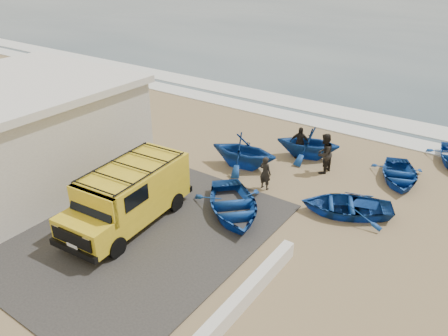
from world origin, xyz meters
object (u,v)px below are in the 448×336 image
Objects in this scene: fisherman_middle at (324,153)px; boat_far_left at (308,142)px; parapet at (240,301)px; boat_mid_right at (399,175)px; boat_near_right at (346,205)px; boat_mid_left at (244,151)px; boat_near_left at (233,205)px; fisherman_front at (265,173)px; fisherman_back at (300,143)px; van at (129,194)px; building at (11,133)px.

boat_far_left is at bearing -123.41° from fisherman_middle.
boat_mid_right is at bearing 81.40° from parapet.
boat_mid_right is at bearing 115.67° from fisherman_middle.
parapet is 10.74m from boat_far_left.
boat_near_right is (0.61, 6.57, 0.08)m from parapet.
boat_mid_left is at bearing -126.87° from boat_near_right.
boat_near_left is 2.48m from fisherman_front.
fisherman_middle is (-3.13, -1.12, 0.62)m from boat_mid_right.
fisherman_front is (-3.57, -0.12, 0.39)m from boat_near_right.
boat_far_left is (2.01, 2.69, -0.05)m from boat_mid_left.
fisherman_middle is 1.77m from fisherman_back.
van reaches higher than fisherman_middle.
fisherman_middle reaches higher than boat_mid_right.
parapet is 1.73× the size of boat_near_right.
van is 3.96m from boat_near_left.
boat_near_right is at bearing 44.32° from fisherman_middle.
fisherman_middle is at bearing 179.35° from boat_mid_right.
parapet is at bearing -4.58° from building.
boat_mid_right is at bearing -11.89° from fisherman_back.
building is at bearing 122.79° from boat_mid_left.
boat_near_right is at bearing -172.31° from fisherman_front.
parapet is at bearing -31.01° from boat_near_right.
building is 12.68m from parapet.
boat_mid_left is 1.99× the size of fisherman_back.
boat_mid_right is (7.35, 9.07, -0.89)m from van.
boat_mid_left is at bearing -54.39° from boat_far_left.
fisherman_front is at bearing 45.26° from boat_near_left.
fisherman_front is at bearing -113.73° from boat_near_right.
van reaches higher than parapet.
fisherman_middle reaches higher than fisherman_front.
fisherman_back is at bearing -109.66° from fisherman_middle.
boat_mid_left is (0.94, 6.30, -0.38)m from van.
fisherman_back reaches higher than parapet.
boat_near_left is 6.36m from boat_far_left.
boat_mid_left reaches higher than boat_near_left.
boat_far_left is at bearing -86.18° from fisherman_front.
boat_far_left is 2.01× the size of fisherman_front.
fisherman_back is at bearing -81.29° from fisherman_front.
building is at bearing -46.97° from fisherman_middle.
building reaches higher than fisherman_middle.
fisherman_front is (2.81, 5.10, -0.47)m from van.
building is 13.52m from boat_far_left.
boat_mid_left is at bearing 77.01° from van.
boat_far_left is 1.88× the size of fisherman_back.
boat_far_left is (2.95, 8.99, -0.42)m from van.
boat_mid_right is at bearing 33.80° from building.
parapet is at bearing -88.93° from fisherman_back.
boat_far_left is at bearing 67.36° from van.
boat_mid_right is (14.08, 9.42, -1.83)m from building.
parapet is 10.56m from fisherman_back.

